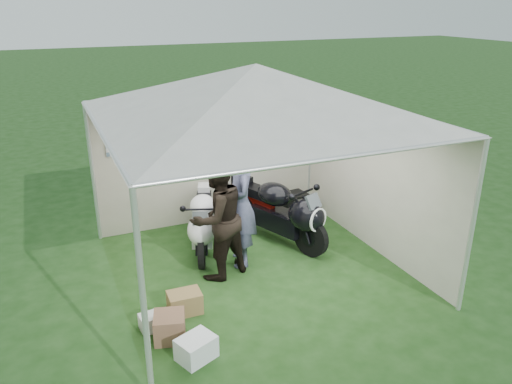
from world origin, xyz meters
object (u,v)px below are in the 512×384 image
crate_1 (170,327)px  person_blue_jacket (241,205)px  crate_2 (151,322)px  crate_0 (196,348)px  person_dark_jacket (217,218)px  motorcycle_black (282,211)px  canopy_tent (255,96)px  motorcycle_white (203,221)px  equipment_box (293,206)px  crate_3 (185,302)px  paddock_stand (242,218)px

crate_1 → person_blue_jacket: bearing=43.3°
person_blue_jacket → crate_2: bearing=-41.6°
crate_0 → crate_2: 0.81m
person_dark_jacket → person_blue_jacket: size_ratio=0.96×
motorcycle_black → crate_1: 2.91m
canopy_tent → crate_2: (-1.75, -0.86, -2.48)m
crate_1 → motorcycle_white: bearing=62.0°
canopy_tent → motorcycle_white: bearing=121.9°
motorcycle_white → person_dark_jacket: bearing=-71.9°
motorcycle_black → equipment_box: size_ratio=4.14×
person_blue_jacket → crate_1: person_blue_jacket is taller
crate_3 → motorcycle_black: bearing=32.4°
equipment_box → crate_0: equipment_box is taller
motorcycle_white → equipment_box: size_ratio=3.65×
equipment_box → crate_2: 3.85m
canopy_tent → crate_0: (-1.40, -1.59, -2.44)m
person_blue_jacket → crate_2: 2.16m
person_blue_jacket → crate_0: size_ratio=4.69×
canopy_tent → motorcycle_black: 2.21m
crate_0 → crate_2: size_ratio=1.49×
motorcycle_white → crate_3: size_ratio=4.21×
equipment_box → person_blue_jacket: bearing=-142.3°
crate_0 → crate_3: 0.93m
person_blue_jacket → crate_2: (-1.63, -1.12, -0.85)m
person_dark_jacket → person_blue_jacket: (0.45, 0.23, 0.04)m
person_blue_jacket → crate_2: person_blue_jacket is taller
motorcycle_black → canopy_tent: bearing=-161.7°
paddock_stand → crate_3: bearing=-127.5°
person_blue_jacket → motorcycle_black: bearing=125.8°
canopy_tent → equipment_box: (1.36, 1.40, -2.33)m
paddock_stand → crate_1: 3.27m
canopy_tent → paddock_stand: canopy_tent is taller
person_dark_jacket → crate_2: (-1.19, -0.89, -0.81)m
person_dark_jacket → crate_1: person_dark_jacket is taller
crate_0 → crate_1: crate_1 is taller
crate_0 → crate_2: (-0.34, 0.73, -0.04)m
canopy_tent → crate_3: (-1.28, -0.67, -2.44)m
crate_2 → person_blue_jacket: bearing=34.5°
crate_2 → crate_3: (0.47, 0.19, 0.04)m
crate_1 → equipment_box: bearing=40.6°
paddock_stand → crate_3: size_ratio=0.93×
person_blue_jacket → paddock_stand: bearing=172.0°
person_blue_jacket → crate_1: size_ratio=5.28×
paddock_stand → crate_0: size_ratio=0.97×
motorcycle_white → crate_2: motorcycle_white is taller
person_dark_jacket → crate_1: (-1.02, -1.16, -0.75)m
person_blue_jacket → crate_0: 2.40m
equipment_box → crate_2: size_ratio=1.79×
motorcycle_black → person_dark_jacket: 1.44m
canopy_tent → crate_1: bearing=-144.7°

